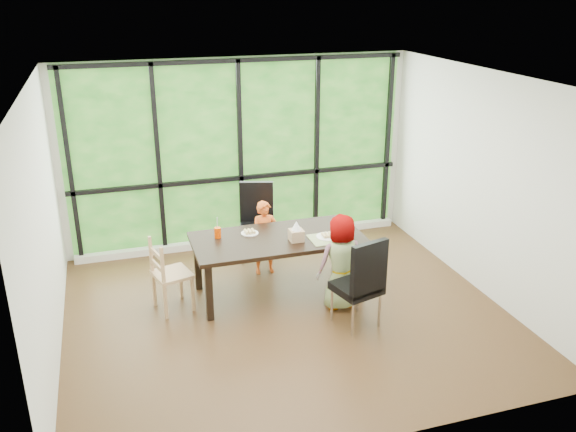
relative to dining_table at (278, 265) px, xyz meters
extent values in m
plane|color=black|center=(-0.05, -0.51, -0.38)|extent=(5.00, 5.00, 0.00)
plane|color=silver|center=(-0.05, 1.74, 0.98)|extent=(5.00, 0.00, 5.00)
cube|color=#184D16|center=(-0.05, 1.72, 0.98)|extent=(4.80, 0.02, 2.65)
cube|color=silver|center=(-0.05, 1.64, -0.33)|extent=(4.80, 0.12, 0.10)
cube|color=black|center=(0.00, 0.00, 0.00)|extent=(2.14, 1.17, 0.75)
cube|color=black|center=(-0.01, 1.01, 0.17)|extent=(0.57, 0.57, 1.08)
cube|color=black|center=(0.62, -0.98, 0.17)|extent=(0.56, 0.56, 1.08)
cube|color=tan|center=(-1.29, -0.01, 0.08)|extent=(0.50, 0.51, 0.90)
imported|color=#D4521A|center=(0.00, 0.59, 0.12)|extent=(0.36, 0.24, 1.00)
imported|color=slate|center=(0.61, -0.55, 0.21)|extent=(0.57, 0.38, 1.16)
cube|color=tan|center=(0.59, -0.23, 0.38)|extent=(0.50, 0.37, 0.01)
cylinder|color=white|center=(-0.30, 0.20, 0.38)|extent=(0.21, 0.21, 0.01)
cylinder|color=white|center=(0.57, -0.19, 0.38)|extent=(0.27, 0.27, 0.02)
cylinder|color=#E74100|center=(-0.69, 0.20, 0.44)|extent=(0.08, 0.08, 0.13)
cylinder|color=#53BD2A|center=(0.85, -0.26, 0.44)|extent=(0.09, 0.09, 0.14)
cylinder|color=white|center=(0.97, 0.06, 0.41)|extent=(0.08, 0.08, 0.08)
cube|color=tan|center=(0.18, -0.16, 0.44)|extent=(0.16, 0.16, 0.14)
cylinder|color=white|center=(-0.69, 0.20, 0.54)|extent=(0.01, 0.04, 0.20)
cylinder|color=pink|center=(0.85, -0.26, 0.55)|extent=(0.01, 0.04, 0.20)
cone|color=white|center=(0.18, -0.16, 0.57)|extent=(0.12, 0.12, 0.11)
camera|label=1|loc=(-1.87, -6.41, 3.24)|focal=37.50mm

